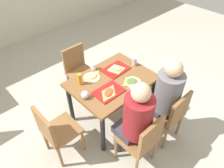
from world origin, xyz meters
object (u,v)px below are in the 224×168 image
object	(u,v)px
person_in_brown_jacket	(165,94)
condiment_bottle	(80,79)
foil_bundle	(85,95)
tray_red_far	(116,69)
pizza_slice_a	(109,92)
chair_left_end	(55,131)
tray_red_near	(109,92)
pizza_slice_c	(92,76)
main_table	(112,85)
chair_far_side	(78,68)
person_in_red	(135,118)
paper_plate_center	(92,77)
soda_can	(134,62)
chair_near_left	(143,139)
pizza_slice_d	(131,81)
chair_near_right	(171,114)
plastic_cup_b	(133,89)
paper_plate_near_edge	(133,82)
plastic_cup_a	(94,66)
pizza_slice_b	(116,69)

from	to	relation	value
person_in_brown_jacket	condiment_bottle	world-z (taller)	person_in_brown_jacket
foil_bundle	tray_red_far	bearing A→B (deg)	12.28
person_in_brown_jacket	pizza_slice_a	size ratio (longest dim) A/B	4.78
chair_left_end	tray_red_near	distance (m)	0.79
person_in_brown_jacket	pizza_slice_c	distance (m)	0.98
main_table	chair_far_side	bearing A→B (deg)	90.00
chair_far_side	person_in_red	world-z (taller)	person_in_red
paper_plate_center	soda_can	world-z (taller)	soda_can
chair_near_left	tray_red_near	xyz separation A→B (m)	(0.08, 0.65, 0.25)
main_table	chair_far_side	size ratio (longest dim) A/B	1.30
paper_plate_center	soda_can	bearing A→B (deg)	-17.97
paper_plate_center	tray_red_near	bearing A→B (deg)	-94.26
chair_far_side	person_in_brown_jacket	bearing A→B (deg)	-79.30
chair_far_side	condiment_bottle	distance (m)	0.74
person_in_brown_jacket	main_table	bearing A→B (deg)	112.72
chair_near_left	pizza_slice_d	size ratio (longest dim) A/B	3.73
chair_near_right	tray_red_far	xyz separation A→B (m)	(-0.08, 0.91, 0.25)
foil_bundle	soda_can	bearing A→B (deg)	2.51
pizza_slice_d	plastic_cup_b	bearing A→B (deg)	-132.55
condiment_bottle	pizza_slice_d	bearing A→B (deg)	-40.80
person_in_brown_jacket	tray_red_far	xyz separation A→B (m)	(-0.08, 0.77, -0.00)
tray_red_near	tray_red_far	world-z (taller)	same
paper_plate_center	person_in_red	bearing A→B (deg)	-97.11
plastic_cup_b	soda_can	xyz separation A→B (m)	(0.44, 0.37, 0.01)
paper_plate_near_edge	plastic_cup_a	bearing A→B (deg)	108.53
pizza_slice_c	plastic_cup_b	bearing A→B (deg)	-72.98
person_in_red	soda_can	distance (m)	1.00
chair_left_end	pizza_slice_b	world-z (taller)	chair_left_end
paper_plate_near_edge	plastic_cup_b	xyz separation A→B (m)	(-0.14, -0.12, 0.05)
chair_left_end	foil_bundle	xyz separation A→B (m)	(0.47, -0.02, 0.29)
chair_left_end	condiment_bottle	size ratio (longest dim) A/B	5.25
chair_left_end	tray_red_far	size ratio (longest dim) A/B	2.33
person_in_brown_jacket	tray_red_far	bearing A→B (deg)	96.04
main_table	person_in_brown_jacket	distance (m)	0.71
chair_near_left	chair_far_side	distance (m)	1.60
pizza_slice_b	plastic_cup_a	bearing A→B (deg)	133.55
chair_left_end	soda_can	size ratio (longest dim) A/B	6.88
main_table	chair_near_left	bearing A→B (deg)	-109.01
chair_far_side	person_in_brown_jacket	world-z (taller)	person_in_brown_jacket
condiment_bottle	foil_bundle	distance (m)	0.27
main_table	chair_near_right	world-z (taller)	chair_near_right
person_in_brown_jacket	plastic_cup_b	xyz separation A→B (m)	(-0.25, 0.31, 0.04)
paper_plate_near_edge	condiment_bottle	bearing A→B (deg)	139.18
tray_red_far	foil_bundle	size ratio (longest dim) A/B	3.60
paper_plate_center	foil_bundle	world-z (taller)	foil_bundle
main_table	tray_red_far	xyz separation A→B (m)	(0.19, 0.12, 0.11)
chair_far_side	paper_plate_near_edge	xyz separation A→B (m)	(0.16, -1.01, 0.24)
main_table	paper_plate_center	size ratio (longest dim) A/B	4.95
chair_near_right	plastic_cup_a	distance (m)	1.21
paper_plate_center	plastic_cup_a	size ratio (longest dim) A/B	2.20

